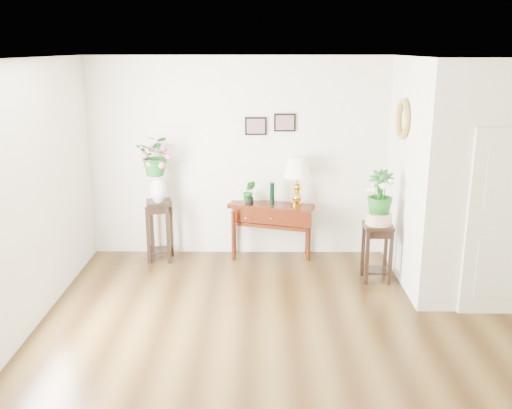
{
  "coord_description": "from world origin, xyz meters",
  "views": [
    {
      "loc": [
        -0.6,
        -5.14,
        2.9
      ],
      "look_at": [
        -0.64,
        1.3,
        1.12
      ],
      "focal_mm": 40.0,
      "sensor_mm": 36.0,
      "label": 1
    }
  ],
  "objects_px": {
    "table_lamp": "(297,180)",
    "plant_stand_a": "(160,231)",
    "console_table": "(271,231)",
    "plant_stand_b": "(377,252)"
  },
  "relations": [
    {
      "from": "table_lamp",
      "to": "plant_stand_a",
      "type": "relative_size",
      "value": 0.78
    },
    {
      "from": "plant_stand_b",
      "to": "plant_stand_a",
      "type": "bearing_deg",
      "value": 166.4
    },
    {
      "from": "console_table",
      "to": "plant_stand_b",
      "type": "distance_m",
      "value": 1.57
    },
    {
      "from": "table_lamp",
      "to": "plant_stand_b",
      "type": "distance_m",
      "value": 1.48
    },
    {
      "from": "plant_stand_b",
      "to": "table_lamp",
      "type": "bearing_deg",
      "value": 139.86
    },
    {
      "from": "table_lamp",
      "to": "console_table",
      "type": "bearing_deg",
      "value": 180.0
    },
    {
      "from": "console_table",
      "to": "plant_stand_b",
      "type": "height_order",
      "value": "console_table"
    },
    {
      "from": "table_lamp",
      "to": "plant_stand_a",
      "type": "bearing_deg",
      "value": -176.32
    },
    {
      "from": "console_table",
      "to": "table_lamp",
      "type": "height_order",
      "value": "table_lamp"
    },
    {
      "from": "table_lamp",
      "to": "plant_stand_b",
      "type": "xyz_separation_m",
      "value": [
        0.97,
        -0.82,
        -0.76
      ]
    }
  ]
}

